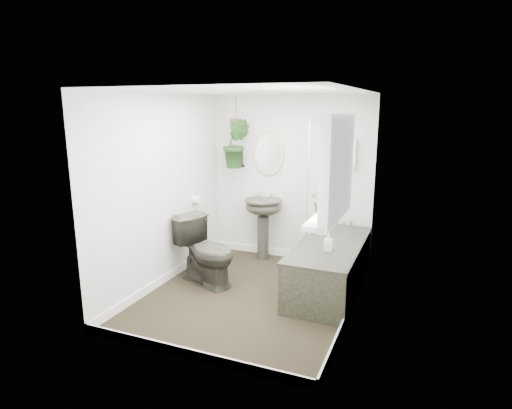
% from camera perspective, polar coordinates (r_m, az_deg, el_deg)
% --- Properties ---
extents(floor, '(2.30, 2.80, 0.02)m').
position_cam_1_polar(floor, '(5.09, -0.66, -12.07)').
color(floor, black).
rests_on(floor, ground).
extents(ceiling, '(2.30, 2.80, 0.02)m').
position_cam_1_polar(ceiling, '(4.61, -0.73, 15.04)').
color(ceiling, white).
rests_on(ceiling, ground).
extents(wall_back, '(2.30, 0.02, 2.30)m').
position_cam_1_polar(wall_back, '(6.01, 4.58, 3.44)').
color(wall_back, white).
rests_on(wall_back, ground).
extents(wall_front, '(2.30, 0.02, 2.30)m').
position_cam_1_polar(wall_front, '(3.50, -9.78, -3.74)').
color(wall_front, white).
rests_on(wall_front, ground).
extents(wall_left, '(0.02, 2.80, 2.30)m').
position_cam_1_polar(wall_left, '(5.27, -12.39, 1.80)').
color(wall_left, white).
rests_on(wall_left, ground).
extents(wall_right, '(0.02, 2.80, 2.30)m').
position_cam_1_polar(wall_right, '(4.40, 13.34, -0.44)').
color(wall_right, white).
rests_on(wall_right, ground).
extents(skirting, '(2.30, 2.80, 0.10)m').
position_cam_1_polar(skirting, '(5.06, -0.66, -11.46)').
color(skirting, white).
rests_on(skirting, floor).
extents(bathtub, '(0.72, 1.72, 0.58)m').
position_cam_1_polar(bathtub, '(5.19, 9.79, -8.15)').
color(bathtub, '#2C2B24').
rests_on(bathtub, floor).
extents(bath_screen, '(0.04, 0.72, 1.40)m').
position_cam_1_polar(bath_screen, '(5.47, 7.95, 3.77)').
color(bath_screen, silver).
rests_on(bath_screen, bathtub).
extents(shower_box, '(0.20, 0.10, 0.35)m').
position_cam_1_polar(shower_box, '(5.70, 12.16, 6.72)').
color(shower_box, white).
rests_on(shower_box, wall_back).
extents(oval_mirror, '(0.46, 0.03, 0.62)m').
position_cam_1_polar(oval_mirror, '(6.03, 1.62, 6.86)').
color(oval_mirror, '#C5B796').
rests_on(oval_mirror, wall_back).
extents(wall_sconce, '(0.04, 0.04, 0.22)m').
position_cam_1_polar(wall_sconce, '(6.19, -1.91, 6.08)').
color(wall_sconce, black).
rests_on(wall_sconce, wall_back).
extents(toilet_roll_holder, '(0.11, 0.11, 0.11)m').
position_cam_1_polar(toilet_roll_holder, '(5.86, -7.92, 0.62)').
color(toilet_roll_holder, white).
rests_on(toilet_roll_holder, wall_left).
extents(window_recess, '(0.08, 1.00, 0.90)m').
position_cam_1_polar(window_recess, '(3.64, 10.87, 4.93)').
color(window_recess, white).
rests_on(window_recess, wall_right).
extents(window_sill, '(0.18, 1.00, 0.04)m').
position_cam_1_polar(window_sill, '(3.74, 9.55, -1.38)').
color(window_sill, white).
rests_on(window_sill, wall_right).
extents(window_blinds, '(0.01, 0.86, 0.76)m').
position_cam_1_polar(window_blinds, '(3.65, 10.18, 4.98)').
color(window_blinds, white).
rests_on(window_blinds, wall_right).
extents(toilet, '(0.93, 0.73, 0.83)m').
position_cam_1_polar(toilet, '(5.29, -6.57, -6.18)').
color(toilet, '#2C2B24').
rests_on(toilet, floor).
extents(pedestal_sink, '(0.53, 0.45, 0.88)m').
position_cam_1_polar(pedestal_sink, '(6.07, 0.94, -3.32)').
color(pedestal_sink, '#2C2B24').
rests_on(pedestal_sink, floor).
extents(sill_plant, '(0.24, 0.23, 0.22)m').
position_cam_1_polar(sill_plant, '(3.71, 8.83, 0.61)').
color(sill_plant, black).
rests_on(sill_plant, window_sill).
extents(hanging_plant, '(0.44, 0.39, 0.67)m').
position_cam_1_polar(hanging_plant, '(5.95, -2.66, 8.10)').
color(hanging_plant, black).
rests_on(hanging_plant, ceiling).
extents(soap_bottle, '(0.10, 0.10, 0.20)m').
position_cam_1_polar(soap_bottle, '(4.81, 9.63, -4.96)').
color(soap_bottle, black).
rests_on(soap_bottle, bathtub).
extents(hanging_pot, '(0.16, 0.16, 0.12)m').
position_cam_1_polar(hanging_pot, '(5.93, -2.69, 10.76)').
color(hanging_pot, '#46342C').
rests_on(hanging_pot, ceiling).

